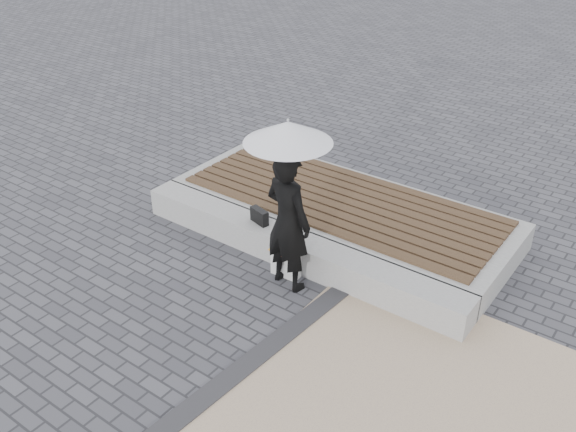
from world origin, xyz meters
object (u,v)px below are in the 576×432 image
at_px(handbag, 259,216).
at_px(canvas_tote, 286,262).
at_px(seating_ledge, 294,249).
at_px(parasol, 288,132).
at_px(woman, 288,222).

relative_size(handbag, canvas_tote, 0.74).
xyz_separation_m(seating_ledge, parasol, (0.23, -0.45, 1.89)).
distance_m(parasol, handbag, 1.84).
relative_size(parasol, canvas_tote, 3.31).
height_order(parasol, handbag, parasol).
relative_size(seating_ledge, handbag, 16.93).
xyz_separation_m(woman, canvas_tote, (-0.13, 0.13, -0.72)).
bearing_deg(canvas_tote, woman, -47.17).
height_order(woman, handbag, woman).
xyz_separation_m(seating_ledge, handbag, (-0.59, 0.01, 0.30)).
distance_m(parasol, canvas_tote, 1.90).
bearing_deg(woman, parasol, -0.00).
distance_m(seating_ledge, woman, 0.88).
bearing_deg(seating_ledge, parasol, -63.14).
bearing_deg(seating_ledge, canvas_tote, -72.94).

